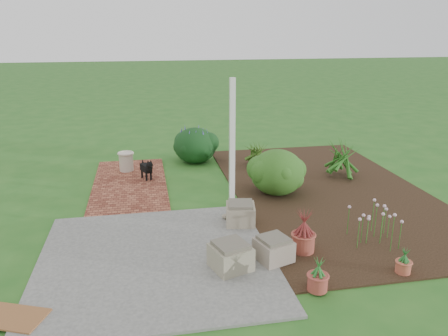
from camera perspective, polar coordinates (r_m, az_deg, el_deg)
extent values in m
plane|color=#245E1D|center=(8.50, -0.83, -5.39)|extent=(80.00, 80.00, 0.00)
cube|color=#595956|center=(6.82, -8.86, -11.67)|extent=(3.50, 3.50, 0.04)
cube|color=brown|center=(10.03, -12.19, -1.98)|extent=(1.60, 3.50, 0.04)
cube|color=black|center=(9.64, 13.47, -2.92)|extent=(4.00, 7.00, 0.03)
cube|color=white|center=(8.24, 1.07, 3.05)|extent=(0.10, 0.10, 2.50)
cube|color=#726E57|center=(6.40, 0.86, -11.56)|extent=(0.65, 0.65, 0.34)
cube|color=#736959|center=(6.66, 6.48, -10.59)|extent=(0.60, 0.60, 0.31)
cube|color=#736755|center=(7.77, 2.16, -6.06)|extent=(0.58, 0.58, 0.33)
cube|color=brown|center=(6.07, -25.75, -17.17)|extent=(0.85, 0.70, 0.02)
cube|color=black|center=(10.12, -10.15, 0.00)|extent=(0.28, 0.39, 0.16)
cylinder|color=black|center=(10.04, -10.09, -1.16)|extent=(0.04, 0.04, 0.18)
cylinder|color=black|center=(10.08, -9.52, -1.05)|extent=(0.04, 0.04, 0.18)
cylinder|color=black|center=(10.27, -10.66, -0.76)|extent=(0.04, 0.04, 0.18)
cylinder|color=black|center=(10.31, -10.10, -0.66)|extent=(0.04, 0.04, 0.18)
sphere|color=black|center=(9.89, -9.69, 0.38)|extent=(0.15, 0.15, 0.15)
cone|color=black|center=(10.26, -10.59, 0.85)|extent=(0.10, 0.12, 0.13)
cylinder|color=#BFAF9D|center=(10.81, -12.66, 0.80)|extent=(0.38, 0.38, 0.45)
ellipsoid|color=#133D0B|center=(9.15, 6.97, -0.39)|extent=(1.29, 1.29, 0.96)
cylinder|color=brown|center=(6.99, 10.29, -9.54)|extent=(0.41, 0.41, 0.29)
cylinder|color=#B5543D|center=(6.85, 22.37, -11.84)|extent=(0.26, 0.26, 0.18)
cylinder|color=#9A3D34|center=(6.10, 12.13, -14.39)|extent=(0.33, 0.33, 0.23)
ellipsoid|color=black|center=(11.34, -3.79, 3.08)|extent=(1.27, 1.27, 0.93)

